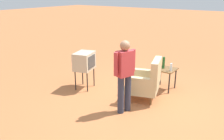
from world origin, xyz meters
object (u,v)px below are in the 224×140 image
(person_standing, at_px, (125,72))
(bottle_wine_green, at_px, (164,63))
(tv_on_stand, at_px, (84,61))
(bottle_short_clear, at_px, (171,67))
(flower_vase, at_px, (155,64))
(side_table, at_px, (165,72))
(soda_can_red, at_px, (163,64))
(armchair, at_px, (147,81))

(person_standing, height_order, bottle_wine_green, person_standing)
(tv_on_stand, bearing_deg, bottle_short_clear, 118.75)
(tv_on_stand, xyz_separation_m, flower_vase, (-1.00, 1.63, -0.04))
(side_table, xyz_separation_m, soda_can_red, (-0.15, -0.13, 0.15))
(armchair, bearing_deg, side_table, 173.90)
(armchair, bearing_deg, bottle_wine_green, 177.70)
(person_standing, xyz_separation_m, bottle_wine_green, (-1.75, 0.14, -0.18))
(tv_on_stand, relative_size, bottle_wine_green, 3.22)
(person_standing, xyz_separation_m, bottle_short_clear, (-1.67, 0.40, -0.24))
(armchair, bearing_deg, tv_on_stand, -79.92)
(bottle_wine_green, relative_size, soda_can_red, 2.62)
(flower_vase, bearing_deg, armchair, 10.49)
(bottle_short_clear, bearing_deg, flower_vase, -73.44)
(bottle_wine_green, xyz_separation_m, flower_vase, (0.21, -0.16, -0.01))
(armchair, distance_m, tv_on_stand, 1.81)
(tv_on_stand, relative_size, soda_can_red, 8.44)
(bottle_wine_green, bearing_deg, side_table, 98.96)
(tv_on_stand, bearing_deg, bottle_wine_green, 123.92)
(bottle_short_clear, bearing_deg, soda_can_red, -127.37)
(tv_on_stand, distance_m, flower_vase, 1.92)
(side_table, bearing_deg, armchair, -6.10)
(armchair, height_order, bottle_short_clear, armchair)
(side_table, relative_size, tv_on_stand, 0.58)
(side_table, relative_size, bottle_wine_green, 1.86)
(side_table, relative_size, flower_vase, 2.25)
(side_table, height_order, bottle_short_clear, bottle_short_clear)
(armchair, xyz_separation_m, tv_on_stand, (0.31, -1.76, 0.28))
(armchair, xyz_separation_m, soda_can_red, (-1.06, -0.03, 0.16))
(armchair, xyz_separation_m, bottle_short_clear, (-0.81, 0.29, 0.20))
(flower_vase, bearing_deg, soda_can_red, 165.51)
(bottle_wine_green, xyz_separation_m, soda_can_red, (-0.16, -0.07, -0.10))
(armchair, relative_size, side_table, 1.78)
(soda_can_red, relative_size, flower_vase, 0.46)
(armchair, distance_m, bottle_wine_green, 0.93)
(person_standing, relative_size, flower_vase, 6.19)
(person_standing, xyz_separation_m, flower_vase, (-1.55, -0.02, -0.19))
(armchair, bearing_deg, flower_vase, -169.51)
(soda_can_red, bearing_deg, tv_on_stand, -51.63)
(soda_can_red, bearing_deg, bottle_short_clear, 52.63)
(bottle_wine_green, height_order, flower_vase, bottle_wine_green)
(soda_can_red, xyz_separation_m, flower_vase, (0.37, -0.10, 0.09))
(bottle_wine_green, height_order, soda_can_red, bottle_wine_green)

